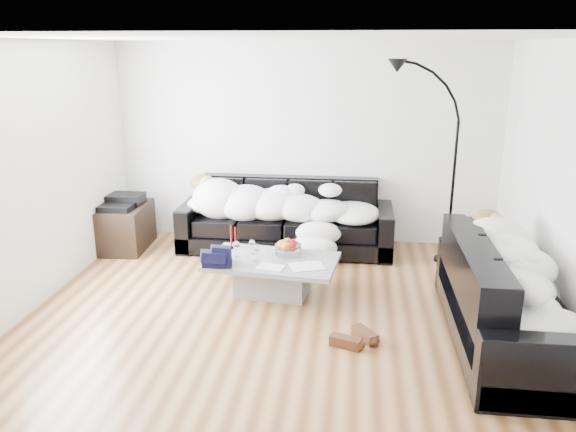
# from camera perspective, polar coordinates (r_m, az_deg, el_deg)

# --- Properties ---
(ground) EXTENTS (5.00, 5.00, 0.00)m
(ground) POSITION_cam_1_polar(r_m,az_deg,el_deg) (5.67, -0.37, -9.62)
(ground) COLOR brown
(ground) RESTS_ON ground
(wall_back) EXTENTS (5.00, 0.02, 2.60)m
(wall_back) POSITION_cam_1_polar(r_m,az_deg,el_deg) (7.42, 1.85, 7.31)
(wall_back) COLOR silver
(wall_back) RESTS_ON ground
(wall_left) EXTENTS (0.02, 4.50, 2.60)m
(wall_left) POSITION_cam_1_polar(r_m,az_deg,el_deg) (6.07, -24.58, 3.64)
(wall_left) COLOR silver
(wall_left) RESTS_ON ground
(wall_right) EXTENTS (0.02, 4.50, 2.60)m
(wall_right) POSITION_cam_1_polar(r_m,az_deg,el_deg) (5.50, 26.41, 2.17)
(wall_right) COLOR silver
(wall_right) RESTS_ON ground
(ceiling) EXTENTS (5.00, 5.00, 0.00)m
(ceiling) POSITION_cam_1_polar(r_m,az_deg,el_deg) (5.08, -0.43, 17.67)
(ceiling) COLOR white
(ceiling) RESTS_ON ground
(sofa_back) EXTENTS (2.70, 0.93, 0.88)m
(sofa_back) POSITION_cam_1_polar(r_m,az_deg,el_deg) (7.20, -0.19, 0.02)
(sofa_back) COLOR black
(sofa_back) RESTS_ON ground
(sofa_right) EXTENTS (0.96, 2.23, 0.90)m
(sofa_right) POSITION_cam_1_polar(r_m,az_deg,el_deg) (5.31, 21.67, -7.45)
(sofa_right) COLOR black
(sofa_right) RESTS_ON ground
(sleeper_back) EXTENTS (2.29, 0.79, 0.46)m
(sleeper_back) POSITION_cam_1_polar(r_m,az_deg,el_deg) (7.10, -0.24, 1.50)
(sleeper_back) COLOR white
(sleeper_back) RESTS_ON sofa_back
(sleeper_right) EXTENTS (0.81, 1.91, 0.47)m
(sleeper_right) POSITION_cam_1_polar(r_m,az_deg,el_deg) (5.23, 21.91, -5.42)
(sleeper_right) COLOR white
(sleeper_right) RESTS_ON sofa_right
(teal_cushion) EXTENTS (0.42, 0.38, 0.20)m
(teal_cushion) POSITION_cam_1_polar(r_m,az_deg,el_deg) (5.82, 19.77, -2.26)
(teal_cushion) COLOR #0F6F4B
(teal_cushion) RESTS_ON sofa_right
(coffee_table) EXTENTS (1.42, 0.93, 0.39)m
(coffee_table) POSITION_cam_1_polar(r_m,az_deg,el_deg) (5.96, -1.60, -6.18)
(coffee_table) COLOR #939699
(coffee_table) RESTS_ON ground
(fruit_bowl) EXTENTS (0.29, 0.29, 0.17)m
(fruit_bowl) POSITION_cam_1_polar(r_m,az_deg,el_deg) (6.00, 0.02, -3.12)
(fruit_bowl) COLOR white
(fruit_bowl) RESTS_ON coffee_table
(wine_glass_a) EXTENTS (0.08, 0.08, 0.16)m
(wine_glass_a) POSITION_cam_1_polar(r_m,az_deg,el_deg) (6.02, -3.67, -3.16)
(wine_glass_a) COLOR white
(wine_glass_a) RESTS_ON coffee_table
(wine_glass_b) EXTENTS (0.08, 0.08, 0.18)m
(wine_glass_b) POSITION_cam_1_polar(r_m,az_deg,el_deg) (5.94, -5.24, -3.38)
(wine_glass_b) COLOR white
(wine_glass_b) RESTS_ON coffee_table
(wine_glass_c) EXTENTS (0.09, 0.09, 0.18)m
(wine_glass_c) POSITION_cam_1_polar(r_m,az_deg,el_deg) (5.82, -3.19, -3.76)
(wine_glass_c) COLOR white
(wine_glass_c) RESTS_ON coffee_table
(candle_left) EXTENTS (0.05, 0.05, 0.26)m
(candle_left) POSITION_cam_1_polar(r_m,az_deg,el_deg) (6.18, -5.80, -2.17)
(candle_left) COLOR maroon
(candle_left) RESTS_ON coffee_table
(candle_right) EXTENTS (0.04, 0.04, 0.23)m
(candle_right) POSITION_cam_1_polar(r_m,az_deg,el_deg) (6.23, -5.37, -2.17)
(candle_right) COLOR maroon
(candle_right) RESTS_ON coffee_table
(newspaper_a) EXTENTS (0.40, 0.35, 0.01)m
(newspaper_a) POSITION_cam_1_polar(r_m,az_deg,el_deg) (5.70, 1.91, -5.09)
(newspaper_a) COLOR silver
(newspaper_a) RESTS_ON coffee_table
(newspaper_b) EXTENTS (0.31, 0.25, 0.01)m
(newspaper_b) POSITION_cam_1_polar(r_m,az_deg,el_deg) (5.68, -1.77, -5.17)
(newspaper_b) COLOR silver
(newspaper_b) RESTS_ON coffee_table
(navy_jacket) EXTENTS (0.33, 0.27, 0.16)m
(navy_jacket) POSITION_cam_1_polar(r_m,az_deg,el_deg) (5.68, -7.16, -3.62)
(navy_jacket) COLOR black
(navy_jacket) RESTS_ON coffee_table
(shoes) EXTENTS (0.58, 0.53, 0.11)m
(shoes) POSITION_cam_1_polar(r_m,az_deg,el_deg) (5.11, 6.80, -12.21)
(shoes) COLOR #472311
(shoes) RESTS_ON ground
(av_cabinet) EXTENTS (0.61, 0.86, 0.57)m
(av_cabinet) POSITION_cam_1_polar(r_m,az_deg,el_deg) (7.57, -16.25, -1.08)
(av_cabinet) COLOR black
(av_cabinet) RESTS_ON ground
(stereo) EXTENTS (0.44, 0.34, 0.13)m
(stereo) POSITION_cam_1_polar(r_m,az_deg,el_deg) (7.47, -16.47, 1.47)
(stereo) COLOR black
(stereo) RESTS_ON av_cabinet
(floor_lamp) EXTENTS (0.78, 0.33, 2.11)m
(floor_lamp) POSITION_cam_1_polar(r_m,az_deg,el_deg) (6.90, 16.48, 3.84)
(floor_lamp) COLOR black
(floor_lamp) RESTS_ON ground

